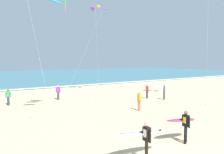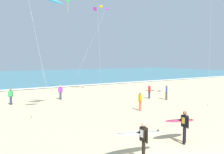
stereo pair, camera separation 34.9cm
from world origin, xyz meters
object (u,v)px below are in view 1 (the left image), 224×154
surfer_trailing (144,136)px  surfer_lead (183,122)px  bystander_yellow_top (139,101)px  kite_diamond_emerald_far (67,3)px  bystander_green_top (8,97)px  bystander_blue_top (164,92)px  kite_arc_golden_high (99,8)px  bystander_purple_top (58,92)px  bystander_red_top (147,91)px

surfer_trailing → surfer_lead: bearing=8.8°
surfer_lead → bystander_yellow_top: bearing=67.6°
kite_diamond_emerald_far → bystander_green_top: size_ratio=7.81×
surfer_trailing → bystander_blue_top: (11.81, 10.24, -0.24)m
surfer_lead → kite_arc_golden_high: kite_arc_golden_high is taller
bystander_purple_top → kite_arc_golden_high: bearing=9.3°
kite_arc_golden_high → bystander_yellow_top: kite_arc_golden_high is taller
bystander_yellow_top → bystander_green_top: (-8.90, 8.52, 0.00)m
bystander_yellow_top → bystander_red_top: bearing=42.1°
kite_diamond_emerald_far → bystander_green_top: bearing=-154.0°
bystander_yellow_top → bystander_red_top: size_ratio=1.00×
bystander_purple_top → bystander_blue_top: bearing=-32.5°
kite_arc_golden_high → bystander_blue_top: bearing=-60.2°
surfer_trailing → kite_arc_golden_high: (7.75, 17.32, 9.47)m
bystander_yellow_top → bystander_green_top: size_ratio=1.00×
surfer_trailing → bystander_green_top: surfer_trailing is taller
bystander_purple_top → kite_diamond_emerald_far: bearing=52.7°
kite_diamond_emerald_far → bystander_yellow_top: (1.33, -12.21, -10.43)m
bystander_blue_top → kite_diamond_emerald_far: bearing=126.8°
surfer_lead → bystander_green_top: (-6.01, 15.56, -0.23)m
surfer_trailing → bystander_yellow_top: size_ratio=1.60×
bystander_green_top → bystander_blue_top: bearing=-21.6°
surfer_lead → bystander_red_top: bearing=56.0°
kite_diamond_emerald_far → surfer_trailing: bearing=-103.4°
bystander_yellow_top → bystander_purple_top: (-3.87, 8.87, 0.00)m
surfer_lead → kite_diamond_emerald_far: bearing=85.3°
kite_diamond_emerald_far → bystander_blue_top: size_ratio=7.81×
bystander_blue_top → bystander_green_top: (-14.69, 5.81, 0.00)m
surfer_trailing → bystander_purple_top: size_ratio=1.60×
bystander_yellow_top → bystander_blue_top: bearing=25.1°
surfer_lead → bystander_yellow_top: size_ratio=1.25×
bystander_blue_top → surfer_trailing: bearing=-139.1°
surfer_lead → bystander_red_top: size_ratio=1.25×
bystander_blue_top → bystander_red_top: size_ratio=1.00×
surfer_lead → bystander_blue_top: 13.06m
bystander_red_top → bystander_green_top: same height
bystander_blue_top → bystander_yellow_top: bearing=-154.9°
bystander_yellow_top → bystander_blue_top: same height
kite_diamond_emerald_far → bystander_blue_top: 15.80m
bystander_purple_top → bystander_yellow_top: bearing=-66.4°
surfer_lead → kite_arc_golden_high: size_ratio=0.18×
surfer_trailing → bystander_blue_top: size_ratio=1.60×
kite_arc_golden_high → bystander_purple_top: 11.25m
kite_diamond_emerald_far → bystander_purple_top: bearing=-127.3°
surfer_trailing → bystander_green_top: (-2.88, 16.04, -0.24)m
kite_arc_golden_high → bystander_red_top: size_ratio=6.82×
surfer_trailing → bystander_red_top: size_ratio=1.60×
bystander_red_top → bystander_yellow_top: bearing=-137.9°
kite_diamond_emerald_far → bystander_red_top: 14.44m
bystander_red_top → surfer_trailing: bearing=-132.3°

